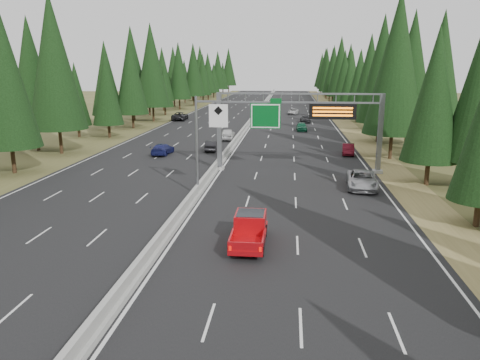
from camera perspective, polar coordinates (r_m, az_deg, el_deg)
name	(u,v)px	position (r m, az deg, el deg)	size (l,w,h in m)	color
road	(252,122)	(92.43, 1.42, 7.13)	(32.00, 260.00, 0.08)	black
shoulder_right	(344,123)	(92.73, 12.53, 6.83)	(3.60, 260.00, 0.06)	olive
shoulder_left	(163,121)	(95.50, -9.38, 7.15)	(3.60, 260.00, 0.06)	#4A4922
median_barrier	(252,120)	(92.38, 1.42, 7.36)	(0.70, 260.00, 0.85)	gray
sign_gantry	(305,120)	(46.74, 7.97, 7.26)	(16.75, 0.98, 7.80)	slate
hov_sign_pole	(204,139)	(37.56, -4.44, 5.03)	(2.80, 0.50, 8.00)	slate
tree_row_right	(369,72)	(92.71, 15.41, 12.54)	(12.50, 245.61, 18.64)	black
tree_row_left	(115,73)	(82.22, -14.99, 12.48)	(11.89, 245.38, 18.98)	black
silver_minivan	(362,180)	(41.69, 14.64, 0.03)	(2.51, 5.45, 1.51)	#9C9CA1
red_pickup	(250,227)	(27.83, 1.22, -5.77)	(1.89, 5.31, 1.73)	black
car_ahead_green	(302,127)	(78.73, 7.52, 6.47)	(1.69, 4.21, 1.43)	#125034
car_ahead_dkred	(348,149)	(57.81, 13.06, 3.67)	(1.37, 3.93, 1.29)	#4E0B15
car_ahead_dkgrey	(305,119)	(91.33, 7.96, 7.36)	(1.82, 4.49, 1.30)	black
car_ahead_white	(293,111)	(107.71, 6.52, 8.31)	(2.14, 4.63, 1.29)	silver
car_ahead_far	(268,104)	(129.66, 3.44, 9.25)	(1.65, 4.11, 1.40)	black
car_onc_near	(211,146)	(59.13, -3.50, 4.20)	(1.36, 3.90, 1.29)	black
car_onc_blue	(163,149)	(57.23, -9.43, 3.75)	(1.85, 4.54, 1.32)	navy
car_onc_white	(228,134)	(68.40, -1.49, 5.61)	(1.88, 4.68, 1.60)	silver
car_onc_far	(180,116)	(95.45, -7.33, 7.74)	(2.70, 5.85, 1.63)	black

